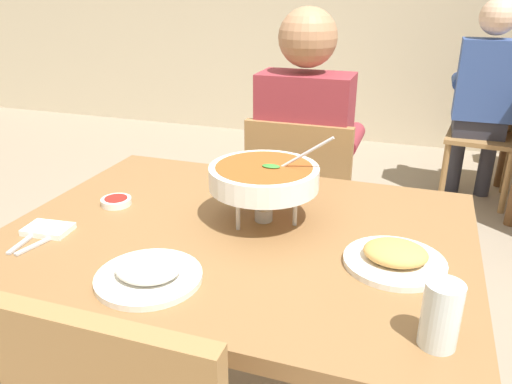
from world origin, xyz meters
TOP-DOWN VIEW (x-y plane):
  - dining_table_main at (0.00, 0.00)m, footprint 1.23×0.93m
  - chair_diner_main at (-0.00, 0.75)m, footprint 0.44×0.44m
  - diner_main at (0.00, 0.78)m, footprint 0.40×0.45m
  - curry_bowl at (0.05, 0.07)m, footprint 0.33×0.30m
  - rice_plate at (-0.10, -0.30)m, footprint 0.24×0.24m
  - appetizer_plate at (0.42, -0.06)m, footprint 0.24×0.24m
  - sauce_dish at (-0.41, 0.03)m, footprint 0.09×0.09m
  - napkin_folded at (-0.48, -0.18)m, footprint 0.13×0.09m
  - fork_utensil at (-0.50, -0.23)m, footprint 0.03×0.17m
  - spoon_utensil at (-0.45, -0.23)m, footprint 0.05×0.17m
  - drink_glass at (0.51, -0.32)m, footprint 0.07×0.07m
  - chair_bg_right at (0.84, 2.50)m, footprint 0.49×0.49m
  - patron_bg_right at (0.79, 2.40)m, footprint 0.40×0.45m

SIDE VIEW (x-z plane):
  - chair_diner_main at x=0.00m, z-range 0.06..0.96m
  - chair_bg_right at x=0.84m, z-range 0.06..0.96m
  - dining_table_main at x=0.00m, z-range 0.27..1.04m
  - diner_main at x=0.00m, z-range 0.09..1.40m
  - patron_bg_right at x=0.79m, z-range 0.09..1.40m
  - fork_utensil at x=-0.50m, z-range 0.77..0.77m
  - spoon_utensil at x=-0.45m, z-range 0.77..0.77m
  - napkin_folded at x=-0.48m, z-range 0.77..0.78m
  - sauce_dish at x=-0.41m, z-range 0.77..0.79m
  - rice_plate at x=-0.10m, z-range 0.76..0.81m
  - appetizer_plate at x=0.42m, z-range 0.76..0.81m
  - drink_glass at x=0.51m, z-range 0.76..0.89m
  - curry_bowl at x=0.05m, z-range 0.77..1.02m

